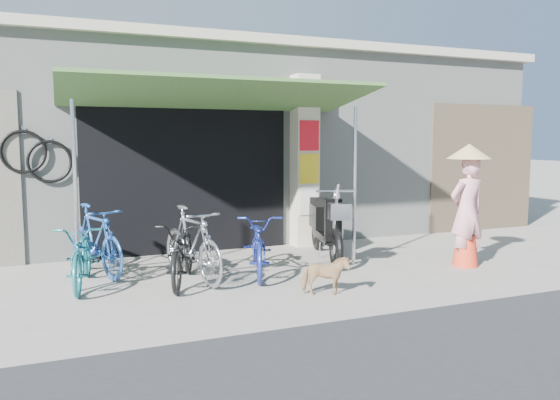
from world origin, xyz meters
name	(u,v)px	position (x,y,z in m)	size (l,w,h in m)	color
ground	(322,282)	(0.00, 0.00, 0.00)	(80.00, 80.00, 0.00)	gray
bicycle_shop	(217,142)	(0.00, 5.09, 1.83)	(12.30, 5.30, 3.66)	#9EA49C
shop_pillar	(304,161)	(0.85, 2.45, 1.50)	(0.42, 0.44, 3.00)	beige
awning	(220,97)	(-0.90, 1.63, 2.51)	(4.60, 1.88, 2.72)	#3B642D
neighbour_right	(482,168)	(5.00, 2.59, 1.30)	(2.60, 0.06, 2.60)	brown
bike_teal	(83,255)	(-2.94, 0.94, 0.41)	(0.55, 1.57, 0.82)	#196D74
bike_blue	(96,240)	(-2.74, 1.53, 0.49)	(0.46, 1.64, 0.98)	#204B94
bike_black	(184,252)	(-1.71, 0.61, 0.42)	(0.56, 1.60, 0.84)	black
bike_silver	(192,244)	(-1.57, 0.74, 0.50)	(0.47, 1.66, 0.99)	#AFAFB4
bike_navy	(259,243)	(-0.64, 0.70, 0.44)	(0.59, 1.68, 0.88)	navy
street_dog	(325,276)	(-0.26, -0.57, 0.24)	(0.26, 0.58, 0.49)	#956B4E
moped	(325,225)	(0.69, 1.29, 0.53)	(0.79, 2.02, 1.16)	black
nun	(467,206)	(2.39, 0.03, 0.90)	(0.64, 0.64, 1.82)	pink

